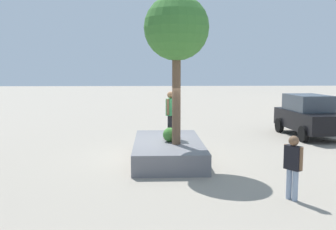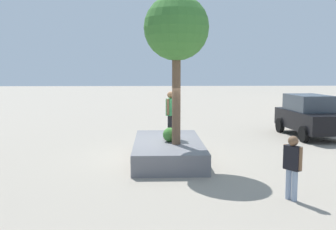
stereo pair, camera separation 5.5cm
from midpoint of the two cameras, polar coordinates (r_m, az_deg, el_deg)
The scene contains 8 objects.
ground_plane at distance 13.74m, azimuth -1.03°, elevation -6.27°, with size 120.00×120.00×0.00m, color #9E9384.
planter_ledge at distance 13.39m, azimuth 0.12°, elevation -5.21°, with size 4.68×2.32×0.65m, color slate.
plaza_tree at distance 12.57m, azimuth 1.39°, elevation 12.58°, with size 2.10×2.10×4.83m.
boxwood_shrub at distance 13.11m, azimuth 0.41°, elevation -2.94°, with size 0.49×0.49×0.49m, color #3D7A33.
skateboard at distance 13.76m, azimuth 0.52°, elevation -3.27°, with size 0.81×0.54×0.07m.
skateboarder at distance 13.63m, azimuth 0.52°, elevation 0.67°, with size 0.49×0.37×1.62m.
sedan_parked at distance 18.97m, azimuth 20.30°, elevation -0.07°, with size 4.26×2.15×1.94m.
bystander_watching at distance 9.62m, azimuth 18.14°, elevation -6.81°, with size 0.46×0.37×1.55m.
Camera 2 is at (13.38, -0.22, 3.10)m, focal length 41.05 mm.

